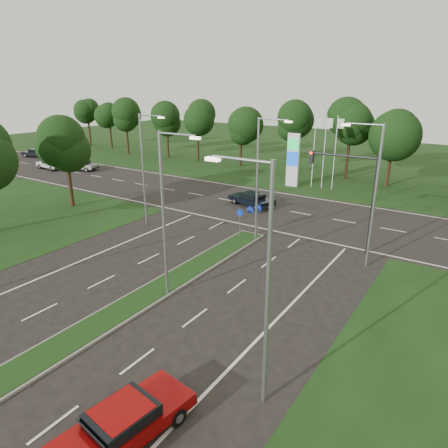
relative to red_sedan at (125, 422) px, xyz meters
The scene contains 19 objects.
ground 6.36m from the red_sedan, 161.50° to the left, with size 160.00×160.00×0.00m, color black.
verge_far 57.33m from the red_sedan, 96.01° to the left, with size 160.00×50.00×0.02m, color black.
cross_road 26.70m from the red_sedan, 102.98° to the left, with size 160.00×12.00×0.02m, color black.
median_kerb 8.51m from the red_sedan, 134.95° to the left, with size 2.00×26.00×0.12m, color slate.
streetlight_median_near 10.41m from the red_sedan, 121.97° to the left, with size 2.53×0.22×9.00m.
streetlight_median_far 19.20m from the red_sedan, 105.51° to the left, with size 2.53×0.22×9.00m.
streetlight_left_far 21.91m from the red_sedan, 131.77° to the left, with size 2.53×0.22×9.00m.
streetlight_right_far 18.74m from the red_sedan, 81.15° to the left, with size 2.53×0.22×9.00m.
streetlight_right_near 6.57m from the red_sedan, 55.02° to the left, with size 2.53×0.22×9.00m.
traffic_signal 20.43m from the red_sedan, 86.59° to the left, with size 5.10×0.42×7.00m.
median_signs 19.39m from the red_sedan, 108.05° to the left, with size 1.16×1.76×2.38m.
gas_pylon 36.48m from the red_sedan, 105.59° to the left, with size 5.80×1.26×8.00m.
tree_left_far 29.23m from the red_sedan, 146.30° to the left, with size 5.20×5.20×8.86m.
treeline_far 42.79m from the red_sedan, 98.00° to the left, with size 6.00×6.00×9.90m.
red_sedan is the anchor object (origin of this frame).
navy_sedan 27.49m from the red_sedan, 111.16° to the left, with size 4.87×2.92×1.25m.
far_car_a 46.57m from the red_sedan, 144.02° to the left, with size 4.88×3.27×1.29m.
far_car_b 49.10m from the red_sedan, 148.43° to the left, with size 4.66×2.21×1.31m.
far_car_c 60.47m from the red_sedan, 150.01° to the left, with size 4.90×2.95×1.32m.
Camera 1 is at (14.32, -8.67, 11.13)m, focal length 32.00 mm.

